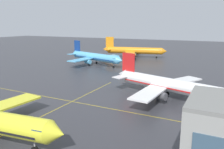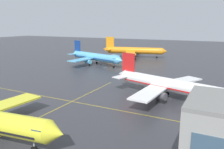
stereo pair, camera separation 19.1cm
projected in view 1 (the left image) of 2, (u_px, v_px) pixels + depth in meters
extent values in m
cone|color=yellow|center=(57.00, 133.00, 35.24)|extent=(3.15, 4.15, 3.84)
cube|color=yellow|center=(5.00, 105.00, 49.59)|extent=(6.58, 15.84, 0.41)
cube|color=#385166|center=(44.00, 128.00, 35.89)|extent=(2.30, 3.81, 0.72)
cylinder|color=#99999E|center=(34.00, 143.00, 37.24)|extent=(0.29, 0.29, 1.70)
cylinder|color=black|center=(35.00, 149.00, 37.49)|extent=(1.18, 0.61, 1.13)
cylinder|color=white|center=(170.00, 85.00, 63.79)|extent=(32.02, 12.76, 3.83)
cone|color=white|center=(122.00, 74.00, 75.58)|extent=(4.12, 4.40, 3.64)
cube|color=red|center=(128.00, 62.00, 72.88)|extent=(4.74, 1.71, 6.05)
cube|color=white|center=(121.00, 77.00, 72.02)|extent=(4.57, 5.94, 0.24)
cube|color=white|center=(133.00, 74.00, 76.31)|extent=(4.57, 5.94, 0.24)
cube|color=white|center=(149.00, 93.00, 58.52)|extent=(6.38, 15.47, 0.40)
cube|color=white|center=(180.00, 81.00, 70.68)|extent=(11.79, 15.79, 0.40)
cylinder|color=#4C4C51|center=(160.00, 96.00, 60.35)|extent=(3.88, 3.00, 2.12)
cylinder|color=#4C4C51|center=(179.00, 88.00, 67.80)|extent=(3.88, 3.00, 2.12)
cube|color=red|center=(170.00, 87.00, 63.90)|extent=(29.55, 12.07, 0.36)
cylinder|color=#99999E|center=(217.00, 104.00, 55.56)|extent=(0.28, 0.28, 1.66)
cylinder|color=black|center=(216.00, 108.00, 55.80)|extent=(1.19, 0.75, 1.11)
cylinder|color=#99999E|center=(158.00, 94.00, 63.82)|extent=(0.28, 0.28, 1.66)
cylinder|color=black|center=(158.00, 98.00, 64.06)|extent=(1.19, 0.75, 1.11)
cylinder|color=#99999E|center=(168.00, 90.00, 67.54)|extent=(0.28, 0.28, 1.66)
cylinder|color=black|center=(167.00, 93.00, 67.78)|extent=(1.19, 0.75, 1.11)
cylinder|color=#5BB7E5|center=(95.00, 57.00, 118.61)|extent=(32.22, 13.20, 3.86)
cone|color=#5BB7E5|center=(120.00, 60.00, 106.70)|extent=(3.63, 4.39, 3.78)
cone|color=#5BB7E5|center=(75.00, 53.00, 130.63)|extent=(4.18, 4.46, 3.67)
cube|color=navy|center=(77.00, 46.00, 127.89)|extent=(4.77, 1.78, 6.10)
cube|color=#5BB7E5|center=(73.00, 54.00, 127.04)|extent=(4.65, 6.00, 0.24)
cube|color=#5BB7E5|center=(81.00, 53.00, 131.33)|extent=(4.65, 6.00, 0.24)
cube|color=#5BB7E5|center=(81.00, 60.00, 113.36)|extent=(6.59, 15.64, 0.41)
cube|color=#5BB7E5|center=(106.00, 56.00, 125.50)|extent=(12.01, 15.89, 0.41)
cylinder|color=#5BB7E5|center=(88.00, 62.00, 115.18)|extent=(3.93, 3.05, 2.13)
cylinder|color=#5BB7E5|center=(103.00, 59.00, 122.60)|extent=(3.93, 3.05, 2.13)
cube|color=#385166|center=(117.00, 59.00, 108.16)|extent=(2.79, 3.93, 0.71)
cube|color=navy|center=(95.00, 58.00, 118.71)|extent=(29.74, 12.48, 0.37)
cylinder|color=#99999E|center=(113.00, 65.00, 110.20)|extent=(0.28, 0.28, 1.68)
cylinder|color=black|center=(113.00, 67.00, 110.45)|extent=(1.20, 0.76, 1.12)
cylinder|color=#99999E|center=(89.00, 62.00, 118.67)|extent=(0.28, 0.28, 1.68)
cylinder|color=black|center=(89.00, 64.00, 118.91)|extent=(1.20, 0.76, 1.12)
cylinder|color=#99999E|center=(96.00, 61.00, 122.38)|extent=(0.28, 0.28, 1.68)
cylinder|color=black|center=(97.00, 63.00, 122.62)|extent=(1.20, 0.76, 1.12)
cylinder|color=orange|center=(134.00, 50.00, 144.90)|extent=(35.04, 11.61, 4.15)
cone|color=orange|center=(164.00, 51.00, 140.29)|extent=(3.65, 4.59, 4.07)
cone|color=orange|center=(106.00, 49.00, 149.49)|extent=(4.27, 4.61, 3.95)
cube|color=orange|center=(110.00, 42.00, 147.77)|extent=(5.21, 1.52, 6.56)
cube|color=orange|center=(108.00, 50.00, 145.83)|extent=(4.64, 6.30, 0.26)
cube|color=orange|center=(110.00, 49.00, 152.03)|extent=(4.64, 6.30, 0.26)
cube|color=orange|center=(130.00, 53.00, 136.53)|extent=(11.97, 17.27, 0.44)
cube|color=orange|center=(135.00, 50.00, 154.09)|extent=(5.82, 16.44, 0.44)
cylinder|color=#333338|center=(133.00, 55.00, 139.93)|extent=(4.12, 3.04, 2.29)
cylinder|color=#333338|center=(136.00, 53.00, 150.67)|extent=(4.12, 3.04, 2.29)
cube|color=#385166|center=(160.00, 50.00, 140.77)|extent=(2.75, 4.16, 0.76)
cube|color=orange|center=(134.00, 51.00, 145.01)|extent=(32.32, 11.05, 0.39)
cylinder|color=#99999E|center=(157.00, 55.00, 142.02)|extent=(0.31, 0.31, 1.80)
cylinder|color=black|center=(157.00, 57.00, 142.28)|extent=(1.28, 0.74, 1.20)
cylinder|color=#99999E|center=(130.00, 55.00, 143.33)|extent=(0.31, 0.31, 1.80)
cylinder|color=black|center=(130.00, 57.00, 143.59)|extent=(1.28, 0.74, 1.20)
cylinder|color=#99999E|center=(132.00, 54.00, 148.70)|extent=(0.31, 0.31, 1.80)
cylinder|color=black|center=(132.00, 56.00, 148.96)|extent=(1.28, 0.74, 1.20)
cube|color=yellow|center=(72.00, 101.00, 62.40)|extent=(111.80, 0.20, 0.01)
cube|color=yellow|center=(12.00, 131.00, 45.26)|extent=(0.20, 86.68, 0.01)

